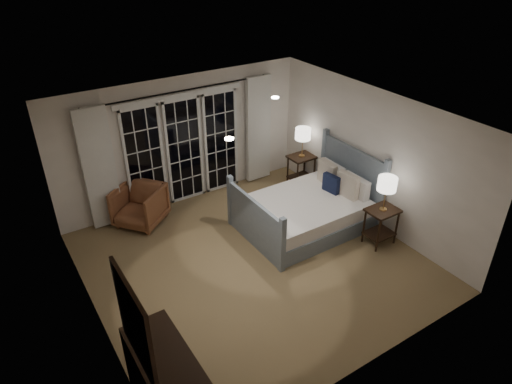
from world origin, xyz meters
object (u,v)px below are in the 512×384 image
lamp_left (387,184)px  armchair (140,206)px  nightstand_right (301,166)px  lamp_right (303,134)px  nightstand_left (381,221)px  bed (308,210)px

lamp_left → armchair: 4.39m
nightstand_right → lamp_right: 0.72m
nightstand_left → bed: bearing=122.9°
lamp_right → nightstand_right: bearing=166.0°
nightstand_left → armchair: armchair is taller
nightstand_right → bed: bearing=-123.1°
armchair → bed: bearing=17.3°
nightstand_left → armchair: bearing=139.0°
nightstand_right → lamp_right: bearing=-14.0°
lamp_left → nightstand_right: bearing=87.2°
lamp_left → lamp_right: bearing=87.2°
bed → lamp_right: size_ratio=3.63×
nightstand_left → lamp_right: (0.12, 2.37, 0.73)m
lamp_right → armchair: 3.50m
lamp_right → bed: bearing=-123.1°
bed → lamp_right: (0.83, 1.27, 0.85)m
nightstand_right → nightstand_left: bearing=-92.8°
nightstand_left → armchair: size_ratio=0.82×
nightstand_left → lamp_right: 2.49m
bed → nightstand_right: size_ratio=3.26×
armchair → lamp_left: bearing=10.6°
lamp_left → lamp_right: (0.12, 2.37, 0.01)m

